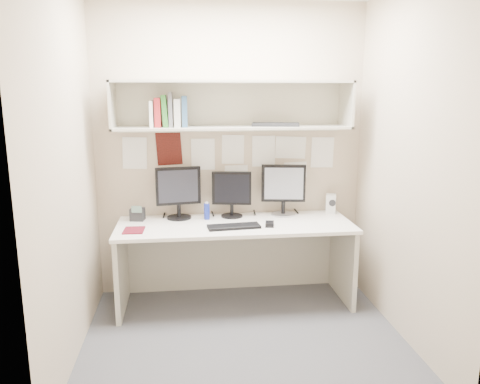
{
  "coord_description": "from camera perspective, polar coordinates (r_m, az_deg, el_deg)",
  "views": [
    {
      "loc": [
        -0.42,
        -3.18,
        1.83
      ],
      "look_at": [
        0.01,
        0.35,
        1.06
      ],
      "focal_mm": 35.0,
      "sensor_mm": 36.0,
      "label": 1
    }
  ],
  "objects": [
    {
      "name": "wall_front",
      "position": [
        2.28,
        3.89,
        -1.31
      ],
      "size": [
        2.4,
        0.02,
        2.6
      ],
      "primitive_type": "cube",
      "color": "#B8A68D",
      "rests_on": "ground"
    },
    {
      "name": "monitor_left",
      "position": [
        4.13,
        -7.52,
        0.18
      ],
      "size": [
        0.39,
        0.22,
        0.46
      ],
      "rotation": [
        0.0,
        0.0,
        0.14
      ],
      "color": "black",
      "rests_on": "desk"
    },
    {
      "name": "keyboard",
      "position": [
        3.86,
        -0.76,
        -4.23
      ],
      "size": [
        0.44,
        0.19,
        0.02
      ],
      "primitive_type": "cube",
      "rotation": [
        0.0,
        0.0,
        0.09
      ],
      "color": "black",
      "rests_on": "desk"
    },
    {
      "name": "maroon_notebook",
      "position": [
        3.87,
        -12.81,
        -4.57
      ],
      "size": [
        0.17,
        0.2,
        0.01
      ],
      "primitive_type": "cube",
      "rotation": [
        0.0,
        0.0,
        -0.04
      ],
      "color": "#5C0F1C",
      "rests_on": "desk"
    },
    {
      "name": "hutch_tray",
      "position": [
        4.05,
        4.35,
        8.22
      ],
      "size": [
        0.42,
        0.23,
        0.03
      ],
      "primitive_type": "cube",
      "rotation": [
        0.0,
        0.0,
        -0.2
      ],
      "color": "black",
      "rests_on": "overhead_hutch"
    },
    {
      "name": "blue_bottle",
      "position": [
        4.11,
        -4.06,
        -2.34
      ],
      "size": [
        0.05,
        0.05,
        0.16
      ],
      "color": "navy",
      "rests_on": "desk"
    },
    {
      "name": "wall_right",
      "position": [
        3.6,
        19.93,
        2.97
      ],
      "size": [
        0.02,
        2.0,
        2.6
      ],
      "primitive_type": "cube",
      "color": "#B8A68D",
      "rests_on": "ground"
    },
    {
      "name": "wall_left",
      "position": [
        3.31,
        -20.43,
        2.19
      ],
      "size": [
        0.02,
        2.0,
        2.6
      ],
      "primitive_type": "cube",
      "color": "#B8A68D",
      "rests_on": "ground"
    },
    {
      "name": "monitor_right",
      "position": [
        4.23,
        5.32,
        0.52
      ],
      "size": [
        0.4,
        0.22,
        0.46
      ],
      "rotation": [
        0.0,
        0.0,
        -0.16
      ],
      "color": "#A5A5AA",
      "rests_on": "desk"
    },
    {
      "name": "mouse",
      "position": [
        3.92,
        3.63,
        -3.93
      ],
      "size": [
        0.09,
        0.12,
        0.03
      ],
      "primitive_type": "cube",
      "rotation": [
        0.0,
        0.0,
        -0.21
      ],
      "color": "black",
      "rests_on": "desk"
    },
    {
      "name": "speaker",
      "position": [
        4.39,
        11.0,
        -1.4
      ],
      "size": [
        0.11,
        0.11,
        0.18
      ],
      "rotation": [
        0.0,
        0.0,
        -0.31
      ],
      "color": "silver",
      "rests_on": "desk"
    },
    {
      "name": "pinned_papers",
      "position": [
        4.23,
        -1.13,
        4.27
      ],
      "size": [
        1.92,
        0.01,
        0.48
      ],
      "primitive_type": null,
      "color": "white",
      "rests_on": "wall_back"
    },
    {
      "name": "overhead_hutch",
      "position": [
        4.06,
        -0.97,
        10.6
      ],
      "size": [
        2.0,
        0.38,
        0.4
      ],
      "color": "beige",
      "rests_on": "wall_back"
    },
    {
      "name": "monitor_center",
      "position": [
        4.16,
        -1.02,
        0.02
      ],
      "size": [
        0.35,
        0.19,
        0.41
      ],
      "rotation": [
        0.0,
        0.0,
        -0.18
      ],
      "color": "black",
      "rests_on": "desk"
    },
    {
      "name": "book_stack",
      "position": [
        3.98,
        -8.64,
        9.63
      ],
      "size": [
        0.31,
        0.18,
        0.29
      ],
      "color": "white",
      "rests_on": "overhead_hutch"
    },
    {
      "name": "desk",
      "position": [
        4.12,
        -0.59,
        -8.67
      ],
      "size": [
        2.0,
        0.7,
        0.73
      ],
      "color": "white",
      "rests_on": "floor"
    },
    {
      "name": "floor",
      "position": [
        3.69,
        0.58,
        -17.58
      ],
      "size": [
        2.4,
        2.0,
        0.01
      ],
      "primitive_type": "cube",
      "color": "#47474C",
      "rests_on": "ground"
    },
    {
      "name": "wall_back",
      "position": [
        4.23,
        -1.14,
        4.95
      ],
      "size": [
        2.4,
        0.02,
        2.6
      ],
      "primitive_type": "cube",
      "color": "#B8A68D",
      "rests_on": "ground"
    },
    {
      "name": "desk_phone",
      "position": [
        4.17,
        -12.39,
        -2.66
      ],
      "size": [
        0.13,
        0.12,
        0.14
      ],
      "rotation": [
        0.0,
        0.0,
        -0.18
      ],
      "color": "black",
      "rests_on": "desk"
    }
  ]
}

